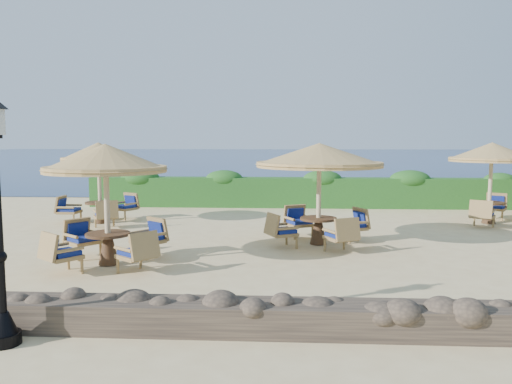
# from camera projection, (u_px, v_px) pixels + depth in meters

# --- Properties ---
(ground) EXTENTS (120.00, 120.00, 0.00)m
(ground) POSITION_uv_depth(u_px,v_px,m) (324.00, 244.00, 13.18)
(ground) COLOR beige
(ground) RESTS_ON ground
(sea) EXTENTS (160.00, 160.00, 0.00)m
(sea) POSITION_uv_depth(u_px,v_px,m) (290.00, 156.00, 82.69)
(sea) COLOR #0B1C48
(sea) RESTS_ON ground
(hedge) EXTENTS (18.00, 0.90, 1.20)m
(hedge) POSITION_uv_depth(u_px,v_px,m) (310.00, 193.00, 20.27)
(hedge) COLOR #1A4C18
(hedge) RESTS_ON ground
(stone_wall) EXTENTS (15.00, 0.65, 0.44)m
(stone_wall) POSITION_uv_depth(u_px,v_px,m) (359.00, 320.00, 7.00)
(stone_wall) COLOR brown
(stone_wall) RESTS_ON ground
(cafe_set_0) EXTENTS (2.66, 2.66, 2.65)m
(cafe_set_0) POSITION_uv_depth(u_px,v_px,m) (106.00, 184.00, 10.79)
(cafe_set_0) COLOR #CDBA90
(cafe_set_0) RESTS_ON ground
(cafe_set_1) EXTENTS (3.32, 3.32, 2.65)m
(cafe_set_1) POSITION_uv_depth(u_px,v_px,m) (319.00, 171.00, 12.91)
(cafe_set_1) COLOR #CDBA90
(cafe_set_1) RESTS_ON ground
(cafe_set_3) EXTENTS (2.60, 2.77, 2.65)m
(cafe_set_3) POSITION_uv_depth(u_px,v_px,m) (99.00, 169.00, 16.25)
(cafe_set_3) COLOR #CDBA90
(cafe_set_3) RESTS_ON ground
(cafe_set_4) EXTENTS (2.68, 2.75, 2.65)m
(cafe_set_4) POSITION_uv_depth(u_px,v_px,m) (491.00, 163.00, 16.19)
(cafe_set_4) COLOR #CDBA90
(cafe_set_4) RESTS_ON ground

